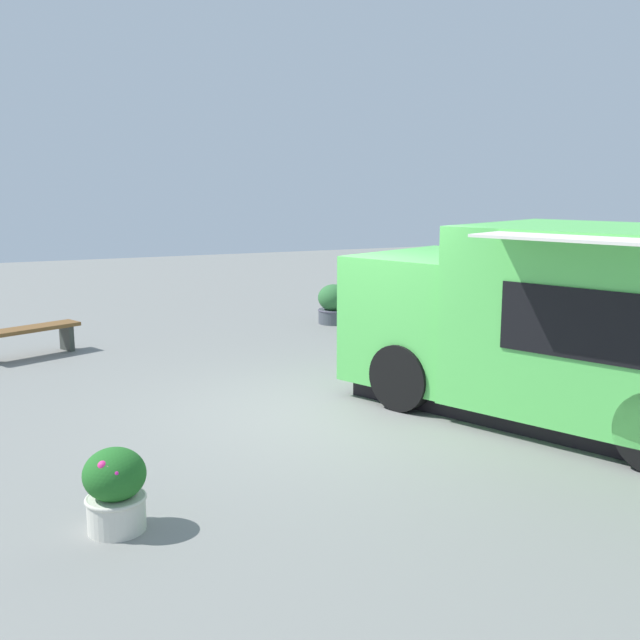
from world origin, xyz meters
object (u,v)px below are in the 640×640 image
at_px(food_truck, 577,329).
at_px(person_customer, 436,306).
at_px(plaza_bench, 29,335).
at_px(planter_flowering_far, 334,304).
at_px(planter_flowering_near, 115,489).

distance_m(food_truck, person_customer, 6.31).
bearing_deg(plaza_bench, planter_flowering_far, 96.98).
bearing_deg(planter_flowering_near, person_customer, 133.10).
bearing_deg(planter_flowering_far, person_customer, 69.50).
bearing_deg(planter_flowering_far, plaza_bench, -83.02).
height_order(planter_flowering_near, plaza_bench, planter_flowering_near).
height_order(planter_flowering_near, planter_flowering_far, planter_flowering_far).
relative_size(planter_flowering_near, plaza_bench, 0.42).
bearing_deg(planter_flowering_near, plaza_bench, -177.23).
distance_m(planter_flowering_far, plaza_bench, 5.68).
bearing_deg(person_customer, planter_flowering_far, -110.50).
height_order(food_truck, planter_flowering_near, food_truck).
bearing_deg(planter_flowering_far, planter_flowering_near, -35.41).
distance_m(food_truck, planter_flowering_near, 5.44).
relative_size(person_customer, plaza_bench, 0.52).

